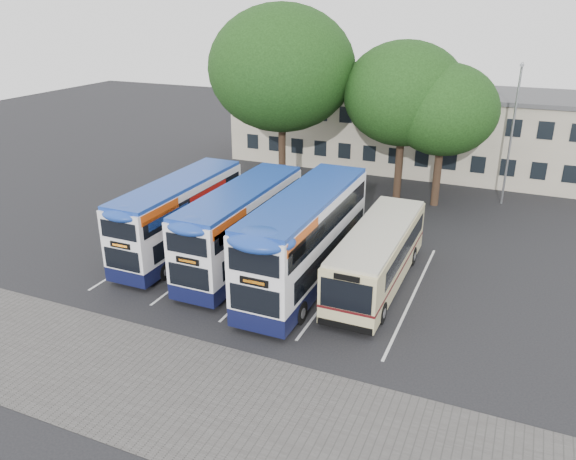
# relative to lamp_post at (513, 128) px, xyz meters

# --- Properties ---
(ground) EXTENTS (120.00, 120.00, 0.00)m
(ground) POSITION_rel_lamp_post_xyz_m (-6.00, -19.97, -5.08)
(ground) COLOR black
(ground) RESTS_ON ground
(paving_strip) EXTENTS (40.00, 6.00, 0.01)m
(paving_strip) POSITION_rel_lamp_post_xyz_m (-8.00, -24.97, -5.08)
(paving_strip) COLOR #595654
(paving_strip) RESTS_ON ground
(bay_lines) EXTENTS (14.12, 11.00, 0.01)m
(bay_lines) POSITION_rel_lamp_post_xyz_m (-9.75, -14.97, -5.08)
(bay_lines) COLOR silver
(bay_lines) RESTS_ON ground
(depot_building) EXTENTS (32.40, 8.40, 6.20)m
(depot_building) POSITION_rel_lamp_post_xyz_m (-6.00, 7.02, -1.93)
(depot_building) COLOR #ACA18A
(depot_building) RESTS_ON ground
(lamp_post) EXTENTS (0.25, 1.05, 9.06)m
(lamp_post) POSITION_rel_lamp_post_xyz_m (0.00, 0.00, 0.00)
(lamp_post) COLOR gray
(lamp_post) RESTS_ON ground
(tree_left) EXTENTS (9.75, 9.75, 12.53)m
(tree_left) POSITION_rel_lamp_post_xyz_m (-14.66, -2.96, 3.29)
(tree_left) COLOR black
(tree_left) RESTS_ON ground
(tree_mid) EXTENTS (7.81, 7.81, 10.36)m
(tree_mid) POSITION_rel_lamp_post_xyz_m (-6.69, -1.62, 1.94)
(tree_mid) COLOR black
(tree_mid) RESTS_ON ground
(tree_right) EXTENTS (6.70, 6.70, 9.12)m
(tree_right) POSITION_rel_lamp_post_xyz_m (-4.07, -1.98, 1.17)
(tree_right) COLOR black
(tree_right) RESTS_ON ground
(bus_dd_left) EXTENTS (2.31, 9.54, 3.97)m
(bus_dd_left) POSITION_rel_lamp_post_xyz_m (-15.16, -14.98, -2.90)
(bus_dd_left) COLOR #0E1235
(bus_dd_left) RESTS_ON ground
(bus_dd_mid) EXTENTS (2.38, 9.81, 4.09)m
(bus_dd_mid) POSITION_rel_lamp_post_xyz_m (-11.39, -15.14, -2.83)
(bus_dd_mid) COLOR #0E1235
(bus_dd_mid) RESTS_ON ground
(bus_dd_right) EXTENTS (2.59, 10.68, 4.45)m
(bus_dd_right) POSITION_rel_lamp_post_xyz_m (-7.77, -15.66, -2.63)
(bus_dd_right) COLOR #0E1235
(bus_dd_right) RESTS_ON ground
(bus_single) EXTENTS (2.45, 9.64, 2.87)m
(bus_single) POSITION_rel_lamp_post_xyz_m (-4.61, -14.46, -3.46)
(bus_single) COLOR beige
(bus_single) RESTS_ON ground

